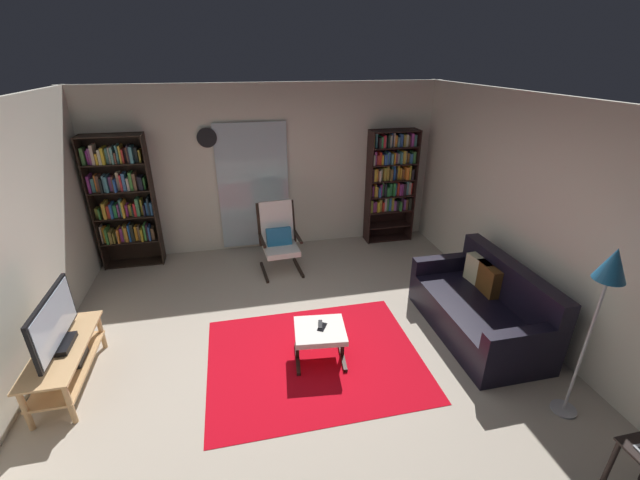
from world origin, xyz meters
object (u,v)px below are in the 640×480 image
(leather_sofa, at_px, (482,308))
(floor_lamp_by_sofa, at_px, (608,279))
(television, at_px, (54,324))
(ottoman, at_px, (320,334))
(cell_phone, at_px, (322,327))
(tv_stand, at_px, (66,359))
(lounge_armchair, at_px, (279,236))
(bookshelf_near_tv, at_px, (122,198))
(bookshelf_near_sofa, at_px, (391,180))
(wall_clock, at_px, (207,138))
(tv_remote, at_px, (320,325))

(leather_sofa, relative_size, floor_lamp_by_sofa, 1.03)
(television, relative_size, ottoman, 1.60)
(cell_phone, bearing_deg, tv_stand, -153.40)
(lounge_armchair, relative_size, ottoman, 1.79)
(tv_stand, distance_m, lounge_armchair, 3.01)
(bookshelf_near_tv, height_order, cell_phone, bookshelf_near_tv)
(bookshelf_near_tv, xyz_separation_m, ottoman, (2.34, -2.76, -0.74))
(floor_lamp_by_sofa, bearing_deg, television, 163.54)
(bookshelf_near_sofa, relative_size, wall_clock, 6.50)
(leather_sofa, height_order, tv_remote, leather_sofa)
(lounge_armchair, relative_size, cell_phone, 7.30)
(television, xyz_separation_m, cell_phone, (2.49, -0.16, -0.31))
(leather_sofa, bearing_deg, wall_clock, 136.62)
(bookshelf_near_tv, relative_size, bookshelf_near_sofa, 1.05)
(ottoman, height_order, tv_remote, tv_remote)
(bookshelf_near_sofa, relative_size, leather_sofa, 1.11)
(bookshelf_near_sofa, height_order, cell_phone, bookshelf_near_sofa)
(leather_sofa, distance_m, wall_clock, 4.40)
(leather_sofa, relative_size, cell_phone, 12.17)
(tv_stand, bearing_deg, bookshelf_near_sofa, 31.25)
(television, distance_m, ottoman, 2.50)
(bookshelf_near_sofa, height_order, floor_lamp_by_sofa, bookshelf_near_sofa)
(bookshelf_near_tv, height_order, floor_lamp_by_sofa, bookshelf_near_tv)
(lounge_armchair, relative_size, tv_remote, 7.10)
(lounge_armchair, distance_m, cell_phone, 2.10)
(bookshelf_near_sofa, xyz_separation_m, ottoman, (-1.81, -2.78, -0.75))
(ottoman, bearing_deg, tv_remote, 74.30)
(tv_remote, height_order, wall_clock, wall_clock)
(bookshelf_near_sofa, relative_size, lounge_armchair, 1.84)
(wall_clock, bearing_deg, bookshelf_near_sofa, -2.55)
(bookshelf_near_sofa, bearing_deg, cell_phone, -122.82)
(television, height_order, ottoman, television)
(television, bearing_deg, ottoman, -4.09)
(tv_stand, relative_size, tv_remote, 7.85)
(wall_clock, bearing_deg, tv_remote, -69.33)
(bookshelf_near_tv, height_order, leather_sofa, bookshelf_near_tv)
(tv_stand, height_order, bookshelf_near_tv, bookshelf_near_tv)
(leather_sofa, bearing_deg, cell_phone, -178.07)
(bookshelf_near_tv, xyz_separation_m, tv_remote, (2.36, -2.70, -0.66))
(tv_remote, bearing_deg, television, -170.70)
(tv_stand, height_order, cell_phone, tv_stand)
(tv_remote, bearing_deg, bookshelf_near_sofa, 68.82)
(tv_remote, bearing_deg, tv_stand, -170.96)
(television, height_order, lounge_armchair, lounge_armchair)
(tv_stand, distance_m, cell_phone, 2.50)
(bookshelf_near_tv, xyz_separation_m, leather_sofa, (4.27, -2.68, -0.76))
(tv_stand, xyz_separation_m, bookshelf_near_sofa, (4.28, 2.60, 0.77))
(bookshelf_near_tv, distance_m, ottoman, 3.69)
(television, distance_m, cell_phone, 2.52)
(television, relative_size, lounge_armchair, 0.89)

